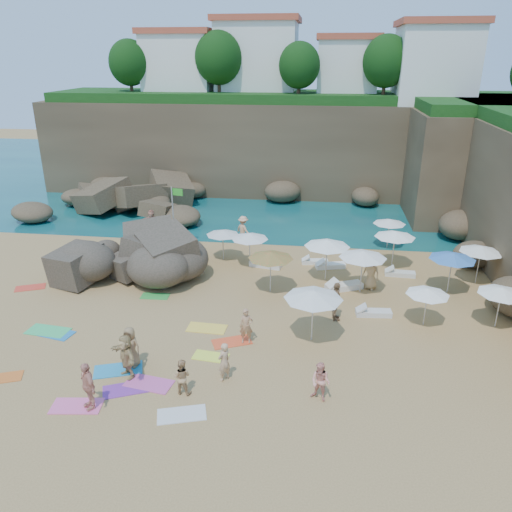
# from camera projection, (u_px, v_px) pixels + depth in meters

# --- Properties ---
(ground) EXTENTS (120.00, 120.00, 0.00)m
(ground) POSITION_uv_depth(u_px,v_px,m) (208.00, 314.00, 24.57)
(ground) COLOR tan
(ground) RESTS_ON ground
(seawater) EXTENTS (120.00, 120.00, 0.00)m
(seawater) POSITION_uv_depth(u_px,v_px,m) (271.00, 177.00, 52.13)
(seawater) COLOR #0C4751
(seawater) RESTS_ON ground
(cliff_back) EXTENTS (44.00, 8.00, 8.00)m
(cliff_back) POSITION_uv_depth(u_px,v_px,m) (287.00, 147.00, 45.80)
(cliff_back) COLOR brown
(cliff_back) RESTS_ON ground
(cliff_corner) EXTENTS (10.00, 12.00, 8.00)m
(cliff_corner) POSITION_uv_depth(u_px,v_px,m) (472.00, 162.00, 39.40)
(cliff_corner) COLOR brown
(cliff_corner) RESTS_ON ground
(rock_promontory) EXTENTS (12.00, 7.00, 2.00)m
(rock_promontory) POSITION_uv_depth(u_px,v_px,m) (119.00, 211.00, 40.59)
(rock_promontory) COLOR brown
(rock_promontory) RESTS_ON ground
(clifftop_buildings) EXTENTS (28.48, 9.48, 7.00)m
(clifftop_buildings) POSITION_uv_depth(u_px,v_px,m) (301.00, 62.00, 43.69)
(clifftop_buildings) COLOR white
(clifftop_buildings) RESTS_ON cliff_back
(clifftop_trees) EXTENTS (35.60, 23.82, 4.40)m
(clifftop_trees) POSITION_uv_depth(u_px,v_px,m) (321.00, 63.00, 37.70)
(clifftop_trees) COLOR #11380F
(clifftop_trees) RESTS_ON ground
(marina_masts) EXTENTS (3.10, 0.10, 6.00)m
(marina_masts) POSITION_uv_depth(u_px,v_px,m) (117.00, 144.00, 52.99)
(marina_masts) COLOR white
(marina_masts) RESTS_ON ground
(rock_outcrop) EXTENTS (7.56, 6.16, 2.73)m
(rock_outcrop) POSITION_uv_depth(u_px,v_px,m) (132.00, 274.00, 29.04)
(rock_outcrop) COLOR brown
(rock_outcrop) RESTS_ON ground
(flag_pole) EXTENTS (0.78, 0.17, 4.02)m
(flag_pole) POSITION_uv_depth(u_px,v_px,m) (175.00, 209.00, 32.38)
(flag_pole) COLOR silver
(flag_pole) RESTS_ON ground
(parasol_0) EXTENTS (2.55, 2.55, 2.41)m
(parasol_0) POSITION_uv_depth(u_px,v_px,m) (327.00, 243.00, 27.53)
(parasol_0) COLOR silver
(parasol_0) RESTS_ON ground
(parasol_1) EXTENTS (2.22, 2.22, 2.10)m
(parasol_1) POSITION_uv_depth(u_px,v_px,m) (250.00, 236.00, 29.43)
(parasol_1) COLOR silver
(parasol_1) RESTS_ON ground
(parasol_2) EXTENTS (2.10, 2.10, 1.99)m
(parasol_2) POSITION_uv_depth(u_px,v_px,m) (389.00, 221.00, 32.34)
(parasol_2) COLOR silver
(parasol_2) RESTS_ON ground
(parasol_3) EXTENTS (2.32, 2.32, 2.19)m
(parasol_3) POSITION_uv_depth(u_px,v_px,m) (481.00, 249.00, 27.24)
(parasol_3) COLOR silver
(parasol_3) RESTS_ON ground
(parasol_4) EXTENTS (2.51, 2.51, 2.37)m
(parasol_4) POSITION_uv_depth(u_px,v_px,m) (363.00, 254.00, 26.08)
(parasol_4) COLOR silver
(parasol_4) RESTS_ON ground
(parasol_5) EXTENTS (2.05, 2.05, 1.94)m
(parasol_5) POSITION_uv_depth(u_px,v_px,m) (223.00, 232.00, 30.49)
(parasol_5) COLOR silver
(parasol_5) RESTS_ON ground
(parasol_6) EXTENTS (2.42, 2.42, 2.29)m
(parasol_6) POSITION_uv_depth(u_px,v_px,m) (271.00, 255.00, 26.18)
(parasol_6) COLOR silver
(parasol_6) RESTS_ON ground
(parasol_7) EXTENTS (2.40, 2.40, 2.27)m
(parasol_7) POSITION_uv_depth(u_px,v_px,m) (395.00, 234.00, 29.30)
(parasol_7) COLOR silver
(parasol_7) RESTS_ON ground
(parasol_8) EXTENTS (2.00, 2.00, 1.89)m
(parasol_8) POSITION_uv_depth(u_px,v_px,m) (428.00, 292.00, 22.99)
(parasol_8) COLOR silver
(parasol_8) RESTS_ON ground
(parasol_9) EXTENTS (2.60, 2.60, 2.46)m
(parasol_9) POSITION_uv_depth(u_px,v_px,m) (313.00, 295.00, 21.54)
(parasol_9) COLOR silver
(parasol_9) RESTS_ON ground
(parasol_10) EXTENTS (2.42, 2.42, 2.29)m
(parasol_10) POSITION_uv_depth(u_px,v_px,m) (453.00, 256.00, 26.08)
(parasol_10) COLOR silver
(parasol_10) RESTS_ON ground
(parasol_11) EXTENTS (2.15, 2.15, 2.03)m
(parasol_11) POSITION_uv_depth(u_px,v_px,m) (502.00, 291.00, 22.78)
(parasol_11) COLOR silver
(parasol_11) RESTS_ON ground
(lounger_0) EXTENTS (2.02, 1.02, 0.30)m
(lounger_0) POSITION_uv_depth(u_px,v_px,m) (266.00, 264.00, 30.00)
(lounger_0) COLOR silver
(lounger_0) RESTS_ON ground
(lounger_1) EXTENTS (1.73, 0.65, 0.27)m
(lounger_1) POSITION_uv_depth(u_px,v_px,m) (400.00, 274.00, 28.79)
(lounger_1) COLOR silver
(lounger_1) RESTS_ON ground
(lounger_2) EXTENTS (1.85, 1.02, 0.27)m
(lounger_2) POSITION_uv_depth(u_px,v_px,m) (330.00, 266.00, 29.87)
(lounger_2) COLOR white
(lounger_2) RESTS_ON ground
(lounger_3) EXTENTS (1.77, 0.72, 0.27)m
(lounger_3) POSITION_uv_depth(u_px,v_px,m) (373.00, 313.00, 24.42)
(lounger_3) COLOR silver
(lounger_3) RESTS_ON ground
(lounger_4) EXTENTS (1.63, 0.71, 0.25)m
(lounger_4) POSITION_uv_depth(u_px,v_px,m) (315.00, 262.00, 30.47)
(lounger_4) COLOR white
(lounger_4) RESTS_ON ground
(lounger_5) EXTENTS (2.14, 1.48, 0.32)m
(lounger_5) POSITION_uv_depth(u_px,v_px,m) (344.00, 286.00, 27.14)
(lounger_5) COLOR silver
(lounger_5) RESTS_ON ground
(towel_0) EXTENTS (1.92, 1.23, 0.03)m
(towel_0) POSITION_uv_depth(u_px,v_px,m) (54.00, 333.00, 22.87)
(towel_0) COLOR #2175B4
(towel_0) RESTS_ON ground
(towel_1) EXTENTS (1.92, 1.13, 0.03)m
(towel_1) POSITION_uv_depth(u_px,v_px,m) (77.00, 406.00, 18.15)
(towel_1) COLOR pink
(towel_1) RESTS_ON ground
(towel_2) EXTENTS (1.62, 1.21, 0.03)m
(towel_2) POSITION_uv_depth(u_px,v_px,m) (3.00, 378.00, 19.72)
(towel_2) COLOR orange
(towel_2) RESTS_ON ground
(towel_3) EXTENTS (2.03, 1.16, 0.03)m
(towel_3) POSITION_uv_depth(u_px,v_px,m) (48.00, 331.00, 23.05)
(towel_3) COLOR #36BF69
(towel_3) RESTS_ON ground
(towel_4) EXTENTS (1.57, 0.91, 0.03)m
(towel_4) POSITION_uv_depth(u_px,v_px,m) (211.00, 356.00, 21.12)
(towel_4) COLOR #EEFF43
(towel_4) RESTS_ON ground
(towel_5) EXTENTS (1.90, 1.33, 0.03)m
(towel_5) POSITION_uv_depth(u_px,v_px,m) (182.00, 415.00, 17.71)
(towel_5) COLOR silver
(towel_5) RESTS_ON ground
(towel_6) EXTENTS (1.91, 1.46, 0.03)m
(towel_6) POSITION_uv_depth(u_px,v_px,m) (126.00, 389.00, 19.06)
(towel_6) COLOR purple
(towel_6) RESTS_ON ground
(towel_7) EXTENTS (1.74, 1.34, 0.03)m
(towel_7) POSITION_uv_depth(u_px,v_px,m) (30.00, 288.00, 27.35)
(towel_7) COLOR red
(towel_7) RESTS_ON ground
(towel_8) EXTENTS (2.12, 1.54, 0.03)m
(towel_8) POSITION_uv_depth(u_px,v_px,m) (118.00, 370.00, 20.23)
(towel_8) COLOR #2389BB
(towel_8) RESTS_ON ground
(towel_9) EXTENTS (1.96, 1.20, 0.03)m
(towel_9) POSITION_uv_depth(u_px,v_px,m) (149.00, 383.00, 19.38)
(towel_9) COLOR #D2519C
(towel_9) RESTS_ON ground
(towel_10) EXTENTS (1.92, 1.49, 0.03)m
(towel_10) POSITION_uv_depth(u_px,v_px,m) (232.00, 342.00, 22.19)
(towel_10) COLOR #F54F26
(towel_10) RESTS_ON ground
(towel_11) EXTENTS (1.50, 0.80, 0.03)m
(towel_11) POSITION_uv_depth(u_px,v_px,m) (155.00, 296.00, 26.37)
(towel_11) COLOR green
(towel_11) RESTS_ON ground
(towel_12) EXTENTS (1.85, 0.98, 0.03)m
(towel_12) POSITION_uv_depth(u_px,v_px,m) (207.00, 328.00, 23.29)
(towel_12) COLOR yellow
(towel_12) RESTS_ON ground
(person_stand_1) EXTENTS (0.76, 0.62, 1.44)m
(person_stand_1) POSITION_uv_depth(u_px,v_px,m) (182.00, 377.00, 18.62)
(person_stand_1) COLOR tan
(person_stand_1) RESTS_ON ground
(person_stand_2) EXTENTS (1.24, 1.15, 1.86)m
(person_stand_2) POSITION_uv_depth(u_px,v_px,m) (243.00, 229.00, 33.60)
(person_stand_2) COLOR #E3AA81
(person_stand_2) RESTS_ON ground
(person_stand_3) EXTENTS (0.54, 1.17, 1.95)m
(person_stand_3) POSITION_uv_depth(u_px,v_px,m) (336.00, 301.00, 23.73)
(person_stand_3) COLOR #916C48
(person_stand_3) RESTS_ON ground
(person_stand_4) EXTENTS (1.06, 0.89, 1.90)m
(person_stand_4) POSITION_uv_depth(u_px,v_px,m) (371.00, 273.00, 26.91)
(person_stand_4) COLOR tan
(person_stand_4) RESTS_ON ground
(person_stand_5) EXTENTS (1.62, 0.70, 1.69)m
(person_stand_5) POSITION_uv_depth(u_px,v_px,m) (152.00, 221.00, 35.51)
(person_stand_5) COLOR #BA765D
(person_stand_5) RESTS_ON ground
(person_stand_6) EXTENTS (0.66, 0.71, 1.63)m
(person_stand_6) POSITION_uv_depth(u_px,v_px,m) (224.00, 362.00, 19.36)
(person_stand_6) COLOR tan
(person_stand_6) RESTS_ON ground
(person_lie_1) EXTENTS (2.06, 2.10, 0.45)m
(person_lie_1) POSITION_uv_depth(u_px,v_px,m) (90.00, 402.00, 18.00)
(person_lie_1) COLOR tan
(person_lie_1) RESTS_ON ground
(person_lie_2) EXTENTS (1.12, 1.86, 0.46)m
(person_lie_2) POSITION_uv_depth(u_px,v_px,m) (132.00, 361.00, 20.42)
(person_lie_2) COLOR olive
(person_lie_2) RESTS_ON ground
(person_lie_3) EXTENTS (2.48, 2.49, 0.49)m
(person_lie_3) POSITION_uv_depth(u_px,v_px,m) (128.00, 371.00, 19.74)
(person_lie_3) COLOR tan
(person_lie_3) RESTS_ON ground
(person_lie_4) EXTENTS (0.84, 1.70, 0.39)m
(person_lie_4) POSITION_uv_depth(u_px,v_px,m) (246.00, 339.00, 22.07)
(person_lie_4) COLOR #AF7C57
(person_lie_4) RESTS_ON ground
(person_lie_5) EXTENTS (1.36, 1.71, 0.58)m
(person_lie_5) POSITION_uv_depth(u_px,v_px,m) (320.00, 393.00, 18.37)
(person_lie_5) COLOR #F19C89
(person_lie_5) RESTS_ON ground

